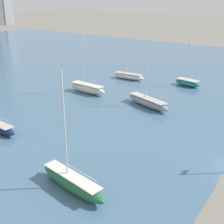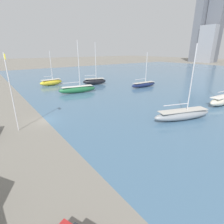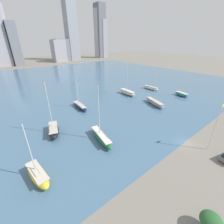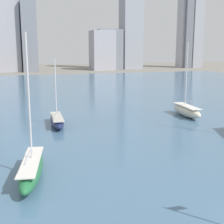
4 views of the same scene
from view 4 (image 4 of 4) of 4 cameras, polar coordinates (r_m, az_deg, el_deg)
harbor_water at (r=88.05m, az=-6.73°, el=3.36°), size 180.00×140.00×0.00m
distant_city_skyline at (r=189.26m, az=-7.40°, el=15.52°), size 177.57×22.61×71.68m
sailboat_navy at (r=51.46m, az=-10.02°, el=-1.53°), size 2.59×9.94×10.69m
sailboat_green at (r=31.14m, az=-14.51°, el=-10.01°), size 3.76×10.53×13.74m
sailboat_cream at (r=59.26m, az=13.48°, el=0.27°), size 3.01×9.83×13.45m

